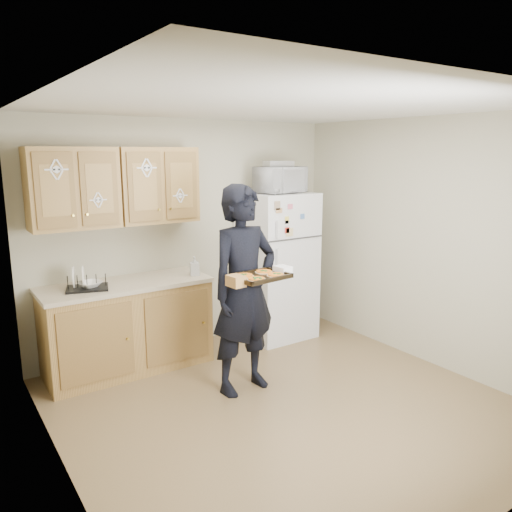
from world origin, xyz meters
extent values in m
plane|color=brown|center=(0.00, 0.00, 0.00)|extent=(3.60, 3.60, 0.00)
plane|color=silver|center=(0.00, 0.00, 2.50)|extent=(3.60, 3.60, 0.00)
cube|color=#ABA58A|center=(0.00, 1.80, 1.25)|extent=(3.60, 0.04, 2.50)
cube|color=#ABA58A|center=(0.00, -1.80, 1.25)|extent=(3.60, 0.04, 2.50)
cube|color=#ABA58A|center=(-1.80, 0.00, 1.25)|extent=(0.04, 3.60, 2.50)
cube|color=#ABA58A|center=(1.80, 0.00, 1.25)|extent=(0.04, 3.60, 2.50)
cube|color=silver|center=(0.95, 1.43, 0.85)|extent=(0.75, 0.70, 1.70)
cube|color=brown|center=(-0.85, 1.48, 0.43)|extent=(1.60, 0.60, 0.86)
cube|color=beige|center=(-0.85, 1.48, 0.88)|extent=(1.64, 0.64, 0.04)
cube|color=brown|center=(-1.25, 1.61, 1.83)|extent=(0.80, 0.33, 0.75)
cube|color=brown|center=(-0.43, 1.61, 1.83)|extent=(0.80, 0.33, 0.75)
cube|color=gold|center=(1.47, 1.67, 0.16)|extent=(0.20, 0.07, 0.32)
imported|color=black|center=(-0.12, 0.47, 0.94)|extent=(0.73, 0.52, 1.89)
cube|color=black|center=(-0.15, 0.17, 1.13)|extent=(0.48, 0.38, 0.04)
cylinder|color=orange|center=(-0.24, 0.09, 1.15)|extent=(0.15, 0.15, 0.02)
cylinder|color=orange|center=(-0.03, 0.11, 1.15)|extent=(0.15, 0.15, 0.02)
cylinder|color=orange|center=(-0.26, 0.24, 1.15)|extent=(0.15, 0.15, 0.02)
cylinder|color=orange|center=(-0.05, 0.26, 1.15)|extent=(0.15, 0.15, 0.02)
imported|color=silver|center=(0.95, 1.38, 1.85)|extent=(0.57, 0.42, 0.29)
cube|color=silver|center=(0.95, 1.41, 2.02)|extent=(0.33, 0.26, 0.06)
cube|color=black|center=(-1.23, 1.45, 0.97)|extent=(0.44, 0.38, 0.15)
imported|color=white|center=(-1.20, 1.45, 0.94)|extent=(0.26, 0.26, 0.05)
imported|color=silver|center=(-0.15, 1.37, 1.00)|extent=(0.12, 0.12, 0.20)
camera|label=1|loc=(-2.43, -3.15, 2.16)|focal=35.00mm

